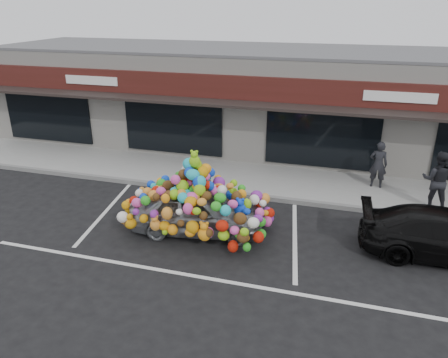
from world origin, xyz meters
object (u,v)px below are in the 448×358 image
(toy_car, at_px, (197,206))
(pedestrian_b, at_px, (437,180))
(black_sedan, at_px, (446,235))
(pedestrian_a, at_px, (378,164))

(toy_car, relative_size, pedestrian_b, 2.30)
(black_sedan, xyz_separation_m, pedestrian_a, (-1.58, 3.99, 0.35))
(toy_car, height_order, black_sedan, toy_car)
(pedestrian_a, height_order, pedestrian_b, pedestrian_b)
(black_sedan, bearing_deg, toy_car, 92.23)
(black_sedan, relative_size, pedestrian_a, 2.61)
(toy_car, height_order, pedestrian_b, toy_car)
(black_sedan, bearing_deg, pedestrian_b, -4.61)
(toy_car, distance_m, pedestrian_a, 6.77)
(black_sedan, xyz_separation_m, pedestrian_b, (0.10, 2.72, 0.46))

